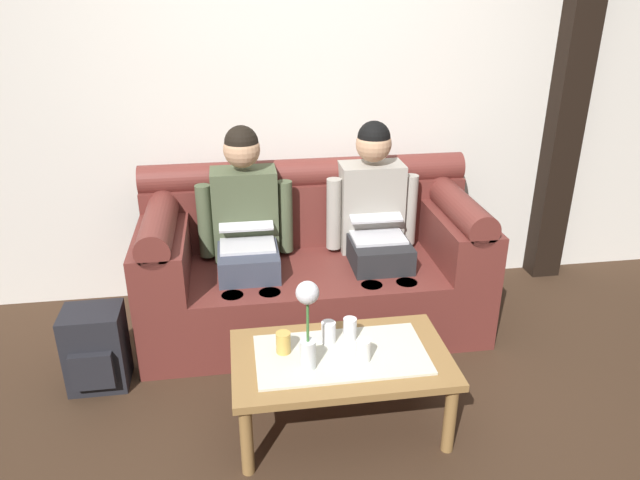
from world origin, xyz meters
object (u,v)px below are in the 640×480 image
Objects in this scene: cup_near_left at (328,332)px; flower_vase at (308,318)px; cup_far_center at (283,342)px; person_left at (246,225)px; cup_near_right at (350,329)px; person_right at (375,218)px; coffee_table at (341,364)px; backpack_left at (96,349)px; couch at (312,265)px; cup_far_left at (363,350)px.

flower_vase is at bearing -123.42° from cup_near_left.
person_left is at bearing 97.56° from cup_far_center.
cup_near_right is at bearing 10.63° from cup_far_center.
person_left reaches higher than cup_far_center.
flower_vase is 3.86× the size of cup_near_right.
coffee_table is at bearing -111.32° from person_right.
coffee_table is at bearing -22.36° from backpack_left.
cup_far_center is at bearing 168.45° from coffee_table.
cup_near_right reaches higher than coffee_table.
cup_near_right is at bearing -62.85° from person_left.
person_right is 0.99m from cup_near_left.
person_left is 0.96m from cup_near_left.
flower_vase is 0.97× the size of backpack_left.
couch is at bearing 0.36° from person_left.
cup_near_right is (0.10, 0.01, 0.00)m from cup_near_left.
cup_far_left is 1.42m from backpack_left.
cup_near_right reaches higher than backpack_left.
person_left is 1.00× the size of person_right.
flower_vase is 4.17× the size of cup_far_center.
backpack_left is (-0.94, 0.44, -0.24)m from cup_far_center.
backpack_left is at bearing -157.73° from couch.
cup_near_left is (-0.04, -0.88, 0.08)m from couch.
cup_near_right reaches higher than cup_far_left.
cup_far_left is (0.35, -0.11, 0.00)m from cup_far_center.
cup_near_right is (0.06, 0.11, 0.11)m from coffee_table.
backpack_left is (-1.26, 0.38, -0.24)m from cup_near_right.
couch is 1.30m from backpack_left.
person_left reaches higher than flower_vase.
couch is 0.97m from cup_far_center.
person_right is 1.19m from flower_vase.
cup_near_right is (0.23, 0.19, -0.20)m from flower_vase.
cup_far_center is at bearing 125.77° from flower_vase.
cup_near_right reaches higher than cup_far_center.
coffee_table is (0.38, -0.98, -0.31)m from person_left.
person_left and person_right have the same top height.
cup_far_center is (-0.22, -0.05, -0.00)m from cup_near_left.
couch is 19.26× the size of cup_far_left.
person_right reaches higher than cup_near_right.
person_right reaches higher than coffee_table.
couch is at bearing 94.88° from cup_far_left.
cup_near_left is 0.97× the size of cup_near_right.
person_left is 1.08m from flower_vase.
backpack_left is (-1.03, 0.57, -0.44)m from flower_vase.
cup_near_right is (-0.32, -0.87, -0.20)m from person_right.
cup_near_left is at bearing -68.79° from person_left.
person_right reaches higher than cup_near_left.
cup_near_left is (-0.04, 0.10, 0.11)m from coffee_table.
flower_vase is at bearing -153.83° from coffee_table.
backpack_left is at bearing 163.24° from cup_near_right.
cup_near_right is at bearing -85.92° from couch.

